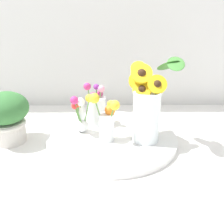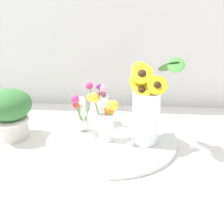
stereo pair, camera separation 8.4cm
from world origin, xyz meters
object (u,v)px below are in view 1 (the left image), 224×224
object	(u,v)px
mason_jar_sunflowers	(147,108)
potted_plant	(7,115)
serving_tray	(112,138)
vase_bulb_right	(81,114)
vase_small_back	(97,108)
vase_small_center	(106,119)

from	to	relation	value
mason_jar_sunflowers	potted_plant	world-z (taller)	mason_jar_sunflowers
serving_tray	vase_bulb_right	bearing A→B (deg)	165.01
vase_small_back	vase_small_center	bearing A→B (deg)	-73.98
potted_plant	mason_jar_sunflowers	bearing A→B (deg)	-3.30
vase_small_back	mason_jar_sunflowers	bearing A→B (deg)	-36.48
serving_tray	vase_bulb_right	distance (m)	0.16
mason_jar_sunflowers	vase_small_back	bearing A→B (deg)	143.52
serving_tray	mason_jar_sunflowers	xyz separation A→B (m)	(0.14, -0.03, 0.15)
vase_small_center	vase_small_back	size ratio (longest dim) A/B	0.97
vase_small_center	serving_tray	bearing A→B (deg)	56.64
mason_jar_sunflowers	vase_bulb_right	xyz separation A→B (m)	(-0.26, 0.06, -0.05)
vase_small_back	potted_plant	size ratio (longest dim) A/B	0.95
vase_bulb_right	vase_small_back	world-z (taller)	vase_small_back
vase_small_center	potted_plant	world-z (taller)	vase_small_center
vase_bulb_right	potted_plant	world-z (taller)	potted_plant
mason_jar_sunflowers	vase_small_center	bearing A→B (deg)	-177.97
mason_jar_sunflowers	serving_tray	bearing A→B (deg)	167.66
vase_small_center	vase_small_back	distance (m)	0.16
serving_tray	vase_bulb_right	xyz separation A→B (m)	(-0.13, 0.03, 0.10)
vase_bulb_right	potted_plant	distance (m)	0.30
serving_tray	vase_small_center	xyz separation A→B (m)	(-0.02, -0.04, 0.10)
serving_tray	potted_plant	size ratio (longest dim) A/B	2.52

